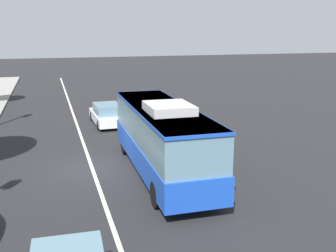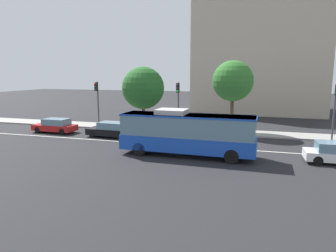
# 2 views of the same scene
# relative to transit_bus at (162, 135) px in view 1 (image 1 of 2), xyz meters

# --- Properties ---
(ground_plane) EXTENTS (160.00, 160.00, 0.00)m
(ground_plane) POSITION_rel_transit_bus_xyz_m (1.72, 2.99, -1.81)
(ground_plane) COLOR black
(lane_centre_line) EXTENTS (76.00, 0.16, 0.01)m
(lane_centre_line) POSITION_rel_transit_bus_xyz_m (1.72, 2.99, -1.80)
(lane_centre_line) COLOR silver
(lane_centre_line) RESTS_ON ground_plane
(transit_bus) EXTENTS (10.04, 2.69, 3.46)m
(transit_bus) POSITION_rel_transit_bus_xyz_m (0.00, 0.00, 0.00)
(transit_bus) COLOR #1947B7
(transit_bus) RESTS_ON ground_plane
(sedan_white) EXTENTS (4.57, 1.98, 1.46)m
(sedan_white) POSITION_rel_transit_bus_xyz_m (10.39, 0.95, -1.09)
(sedan_white) COLOR white
(sedan_white) RESTS_ON ground_plane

